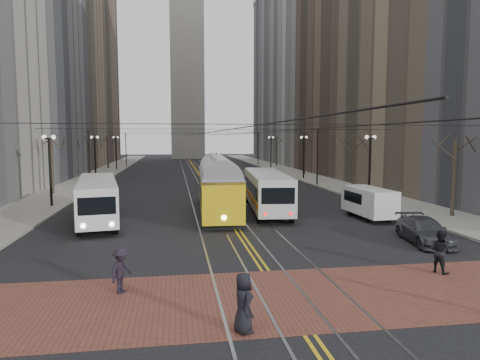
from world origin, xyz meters
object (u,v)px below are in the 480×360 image
object	(u,v)px
pedestrian_d	(121,271)
sedan_parked	(424,231)
clock_tower	(186,26)
pedestrian_c	(440,251)
transit_bus	(98,200)
rear_bus	(267,192)
streetcar	(218,191)
sedan_silver	(253,176)
cargo_van	(369,204)
sedan_grey	(263,182)
pedestrian_a	(243,303)

from	to	relation	value
pedestrian_d	sedan_parked	bearing A→B (deg)	-42.15
clock_tower	pedestrian_c	size ratio (longest dim) A/B	36.39
transit_bus	rear_bus	bearing A→B (deg)	-0.57
transit_bus	streetcar	size ratio (longest dim) A/B	0.81
clock_tower	sedan_silver	size ratio (longest dim) A/B	13.13
clock_tower	sedan_silver	world-z (taller)	clock_tower
cargo_van	sedan_grey	world-z (taller)	cargo_van
cargo_van	pedestrian_d	world-z (taller)	cargo_van
clock_tower	pedestrian_a	distance (m)	114.04
rear_bus	pedestrian_a	bearing A→B (deg)	-99.06
clock_tower	rear_bus	distance (m)	95.06
sedan_parked	pedestrian_c	size ratio (longest dim) A/B	2.55
pedestrian_c	sedan_silver	bearing A→B (deg)	-21.50
pedestrian_a	pedestrian_d	bearing A→B (deg)	31.19
sedan_parked	sedan_silver	bearing A→B (deg)	105.06
streetcar	cargo_van	size ratio (longest dim) A/B	2.88
clock_tower	pedestrian_a	size ratio (longest dim) A/B	37.34
transit_bus	pedestrian_a	xyz separation A→B (m)	(7.12, -18.09, -0.52)
pedestrian_c	transit_bus	bearing A→B (deg)	26.05
pedestrian_d	sedan_grey	bearing A→B (deg)	8.23
transit_bus	sedan_parked	world-z (taller)	transit_bus
sedan_silver	pedestrian_a	world-z (taller)	pedestrian_a
cargo_van	rear_bus	bearing A→B (deg)	145.58
sedan_silver	pedestrian_c	distance (m)	36.93
rear_bus	pedestrian_d	size ratio (longest dim) A/B	6.90
transit_bus	sedan_grey	world-z (taller)	transit_bus
cargo_van	pedestrian_c	xyz separation A→B (m)	(-2.42, -11.77, -0.16)
transit_bus	pedestrian_d	distance (m)	14.65
pedestrian_d	pedestrian_a	bearing A→B (deg)	-105.41
streetcar	rear_bus	xyz separation A→B (m)	(3.74, -0.28, -0.16)
cargo_van	pedestrian_c	distance (m)	12.01
sedan_parked	pedestrian_a	world-z (taller)	pedestrian_a
rear_bus	pedestrian_a	xyz separation A→B (m)	(-5.05, -19.97, -0.60)
cargo_van	sedan_silver	distance (m)	25.41
pedestrian_c	sedan_grey	bearing A→B (deg)	-21.26
transit_bus	sedan_silver	distance (m)	27.50
rear_bus	cargo_van	xyz separation A→B (m)	(6.43, -3.97, -0.42)
cargo_van	pedestrian_d	bearing A→B (deg)	-144.29
cargo_van	pedestrian_a	bearing A→B (deg)	-128.37
pedestrian_c	clock_tower	bearing A→B (deg)	-19.41
rear_bus	sedan_silver	distance (m)	21.37
sedan_grey	clock_tower	bearing A→B (deg)	89.32
streetcar	sedan_grey	bearing A→B (deg)	68.60
sedan_silver	sedan_parked	bearing A→B (deg)	-87.57
streetcar	sedan_parked	bearing A→B (deg)	-45.41
rear_bus	pedestrian_c	xyz separation A→B (m)	(4.01, -15.74, -0.58)
rear_bus	pedestrian_a	distance (m)	20.60
sedan_grey	streetcar	bearing A→B (deg)	-119.56
rear_bus	streetcar	bearing A→B (deg)	-179.09
transit_bus	pedestrian_d	world-z (taller)	transit_bus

